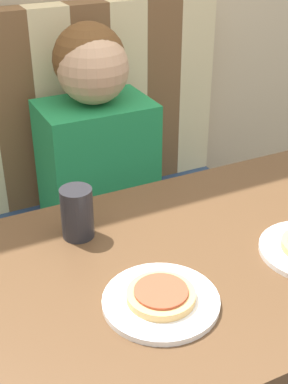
{
  "coord_description": "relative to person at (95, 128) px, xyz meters",
  "views": [
    {
      "loc": [
        -0.54,
        -0.76,
        1.4
      ],
      "look_at": [
        0.0,
        0.33,
        0.71
      ],
      "focal_mm": 50.0,
      "sensor_mm": 36.0,
      "label": 1
    }
  ],
  "objects": [
    {
      "name": "pizza_left",
      "position": [
        -0.18,
        -0.77,
        -0.0
      ],
      "size": [
        0.13,
        0.13,
        0.02
      ],
      "color": "tan",
      "rests_on": "plate_left"
    },
    {
      "name": "dining_table",
      "position": [
        0.0,
        -0.68,
        -0.13
      ],
      "size": [
        0.98,
        0.66,
        0.73
      ],
      "color": "brown",
      "rests_on": "ground_plane"
    },
    {
      "name": "plate_left",
      "position": [
        -0.18,
        -0.77,
        -0.02
      ],
      "size": [
        0.22,
        0.22,
        0.01
      ],
      "color": "white",
      "rests_on": "dining_table"
    },
    {
      "name": "drinking_cup",
      "position": [
        -0.24,
        -0.49,
        0.03
      ],
      "size": [
        0.07,
        0.07,
        0.12
      ],
      "color": "#232328",
      "rests_on": "dining_table"
    },
    {
      "name": "person",
      "position": [
        0.0,
        0.0,
        0.0
      ],
      "size": [
        0.34,
        0.25,
        0.64
      ],
      "color": "#1E8447",
      "rests_on": "booth_seat"
    },
    {
      "name": "booth_backrest",
      "position": [
        -0.0,
        0.21,
        0.01
      ],
      "size": [
        1.06,
        0.09,
        0.66
      ],
      "color": "brown",
      "rests_on": "booth_seat"
    },
    {
      "name": "booth_seat",
      "position": [
        0.0,
        -0.01,
        -0.54
      ],
      "size": [
        1.06,
        0.52,
        0.44
      ],
      "color": "navy",
      "rests_on": "ground_plane"
    }
  ]
}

